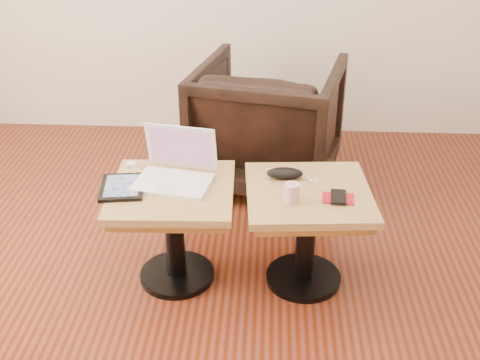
{
  "coord_description": "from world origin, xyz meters",
  "views": [
    {
      "loc": [
        0.28,
        -2.02,
        1.89
      ],
      "look_at": [
        0.15,
        0.39,
        0.57
      ],
      "focal_mm": 45.0,
      "sensor_mm": 36.0,
      "label": 1
    }
  ],
  "objects_px": {
    "side_table_right": "(307,214)",
    "striped_cup": "(292,193)",
    "side_table_left": "(173,211)",
    "armchair": "(268,123)",
    "laptop": "(176,171)"
  },
  "relations": [
    {
      "from": "side_table_right",
      "to": "striped_cup",
      "type": "height_order",
      "value": "striped_cup"
    },
    {
      "from": "side_table_left",
      "to": "armchair",
      "type": "relative_size",
      "value": 0.68
    },
    {
      "from": "side_table_left",
      "to": "striped_cup",
      "type": "bearing_deg",
      "value": -11.73
    },
    {
      "from": "side_table_left",
      "to": "striped_cup",
      "type": "xyz_separation_m",
      "value": [
        0.55,
        -0.1,
        0.17
      ]
    },
    {
      "from": "laptop",
      "to": "side_table_right",
      "type": "bearing_deg",
      "value": 5.16
    },
    {
      "from": "side_table_right",
      "to": "armchair",
      "type": "height_order",
      "value": "armchair"
    },
    {
      "from": "striped_cup",
      "to": "armchair",
      "type": "relative_size",
      "value": 0.1
    },
    {
      "from": "side_table_right",
      "to": "striped_cup",
      "type": "xyz_separation_m",
      "value": [
        -0.08,
        -0.11,
        0.17
      ]
    },
    {
      "from": "side_table_left",
      "to": "side_table_right",
      "type": "height_order",
      "value": "same"
    },
    {
      "from": "side_table_left",
      "to": "side_table_right",
      "type": "xyz_separation_m",
      "value": [
        0.63,
        0.01,
        0.0
      ]
    },
    {
      "from": "laptop",
      "to": "striped_cup",
      "type": "relative_size",
      "value": 4.47
    },
    {
      "from": "side_table_left",
      "to": "laptop",
      "type": "xyz_separation_m",
      "value": [
        0.01,
        0.07,
        0.18
      ]
    },
    {
      "from": "side_table_left",
      "to": "laptop",
      "type": "height_order",
      "value": "laptop"
    },
    {
      "from": "laptop",
      "to": "armchair",
      "type": "xyz_separation_m",
      "value": [
        0.43,
        0.99,
        -0.17
      ]
    },
    {
      "from": "side_table_right",
      "to": "laptop",
      "type": "xyz_separation_m",
      "value": [
        -0.62,
        0.06,
        0.18
      ]
    }
  ]
}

